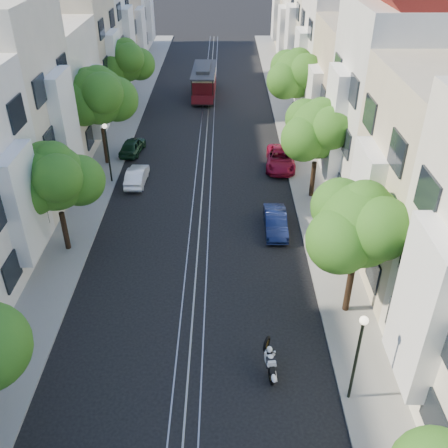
{
  "coord_description": "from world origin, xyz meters",
  "views": [
    {
      "loc": [
        1.47,
        -8.69,
        16.17
      ],
      "look_at": [
        1.47,
        13.2,
        2.2
      ],
      "focal_mm": 40.0,
      "sensor_mm": 36.0,
      "label": 1
    }
  ],
  "objects_px": {
    "tree_w_b": "(56,180)",
    "tree_w_c": "(99,97)",
    "sportbike_rider": "(270,360)",
    "parked_car_w_far": "(132,146)",
    "tree_e_d": "(297,75)",
    "tree_e_b": "(361,227)",
    "parked_car_w_mid": "(137,176)",
    "cable_car": "(204,80)",
    "lamp_west": "(107,144)",
    "tree_e_c": "(319,131)",
    "lamp_east": "(359,347)",
    "parked_car_e_mid": "(275,222)",
    "parked_car_e_far": "(281,159)",
    "tree_w_d": "(126,62)"
  },
  "relations": [
    {
      "from": "tree_w_b",
      "to": "parked_car_w_mid",
      "type": "height_order",
      "value": "tree_w_b"
    },
    {
      "from": "tree_w_b",
      "to": "parked_car_e_mid",
      "type": "bearing_deg",
      "value": 9.54
    },
    {
      "from": "lamp_east",
      "to": "tree_e_c",
      "type": "bearing_deg",
      "value": 86.56
    },
    {
      "from": "lamp_west",
      "to": "parked_car_e_mid",
      "type": "xyz_separation_m",
      "value": [
        10.78,
        -6.07,
        -2.25
      ]
    },
    {
      "from": "sportbike_rider",
      "to": "parked_car_e_mid",
      "type": "xyz_separation_m",
      "value": [
        1.17,
        10.64,
        -0.17
      ]
    },
    {
      "from": "tree_w_d",
      "to": "parked_car_e_far",
      "type": "bearing_deg",
      "value": -41.99
    },
    {
      "from": "tree_e_c",
      "to": "parked_car_w_mid",
      "type": "bearing_deg",
      "value": 170.64
    },
    {
      "from": "tree_e_d",
      "to": "parked_car_w_far",
      "type": "height_order",
      "value": "tree_e_d"
    },
    {
      "from": "sportbike_rider",
      "to": "cable_car",
      "type": "relative_size",
      "value": 0.25
    },
    {
      "from": "tree_e_b",
      "to": "parked_car_w_far",
      "type": "relative_size",
      "value": 1.92
    },
    {
      "from": "tree_e_b",
      "to": "tree_e_d",
      "type": "distance_m",
      "value": 22.0
    },
    {
      "from": "tree_e_d",
      "to": "tree_w_c",
      "type": "relative_size",
      "value": 0.97
    },
    {
      "from": "tree_w_c",
      "to": "lamp_west",
      "type": "xyz_separation_m",
      "value": [
        0.84,
        -2.98,
        -2.22
      ]
    },
    {
      "from": "tree_e_b",
      "to": "parked_car_w_mid",
      "type": "distance_m",
      "value": 17.99
    },
    {
      "from": "tree_e_d",
      "to": "tree_w_b",
      "type": "bearing_deg",
      "value": -130.27
    },
    {
      "from": "tree_e_b",
      "to": "tree_e_d",
      "type": "relative_size",
      "value": 0.98
    },
    {
      "from": "sportbike_rider",
      "to": "parked_car_w_far",
      "type": "bearing_deg",
      "value": 105.53
    },
    {
      "from": "tree_w_d",
      "to": "lamp_west",
      "type": "bearing_deg",
      "value": -86.56
    },
    {
      "from": "tree_w_d",
      "to": "parked_car_e_mid",
      "type": "bearing_deg",
      "value": -59.9
    },
    {
      "from": "sportbike_rider",
      "to": "tree_e_d",
      "type": "bearing_deg",
      "value": 74.4
    },
    {
      "from": "tree_w_b",
      "to": "tree_w_c",
      "type": "bearing_deg",
      "value": 90.0
    },
    {
      "from": "tree_w_b",
      "to": "lamp_west",
      "type": "distance_m",
      "value": 8.22
    },
    {
      "from": "tree_w_c",
      "to": "parked_car_e_mid",
      "type": "relative_size",
      "value": 1.97
    },
    {
      "from": "lamp_east",
      "to": "parked_car_w_far",
      "type": "relative_size",
      "value": 1.2
    },
    {
      "from": "tree_w_b",
      "to": "parked_car_w_far",
      "type": "bearing_deg",
      "value": 83.22
    },
    {
      "from": "parked_car_w_mid",
      "to": "cable_car",
      "type": "bearing_deg",
      "value": -100.56
    },
    {
      "from": "lamp_east",
      "to": "tree_w_c",
      "type": "bearing_deg",
      "value": 122.65
    },
    {
      "from": "parked_car_w_far",
      "to": "sportbike_rider",
      "type": "bearing_deg",
      "value": 120.21
    },
    {
      "from": "tree_e_d",
      "to": "parked_car_w_far",
      "type": "xyz_separation_m",
      "value": [
        -12.86,
        -4.06,
        -4.28
      ]
    },
    {
      "from": "cable_car",
      "to": "parked_car_e_mid",
      "type": "height_order",
      "value": "cable_car"
    },
    {
      "from": "lamp_west",
      "to": "parked_car_e_mid",
      "type": "height_order",
      "value": "lamp_west"
    },
    {
      "from": "tree_e_b",
      "to": "lamp_west",
      "type": "relative_size",
      "value": 1.61
    },
    {
      "from": "parked_car_w_mid",
      "to": "parked_car_e_far",
      "type": "bearing_deg",
      "value": -164.06
    },
    {
      "from": "tree_e_c",
      "to": "lamp_east",
      "type": "bearing_deg",
      "value": -93.44
    },
    {
      "from": "tree_w_b",
      "to": "tree_w_c",
      "type": "xyz_separation_m",
      "value": [
        0.0,
        11.0,
        0.67
      ]
    },
    {
      "from": "cable_car",
      "to": "parked_car_e_mid",
      "type": "distance_m",
      "value": 25.2
    },
    {
      "from": "cable_car",
      "to": "parked_car_w_far",
      "type": "distance_m",
      "value": 14.65
    },
    {
      "from": "lamp_west",
      "to": "parked_car_e_far",
      "type": "height_order",
      "value": "lamp_west"
    },
    {
      "from": "tree_w_b",
      "to": "sportbike_rider",
      "type": "bearing_deg",
      "value": -39.75
    },
    {
      "from": "sportbike_rider",
      "to": "parked_car_e_mid",
      "type": "bearing_deg",
      "value": 76.87
    },
    {
      "from": "tree_w_b",
      "to": "cable_car",
      "type": "xyz_separation_m",
      "value": [
        6.64,
        26.63,
        -2.76
      ]
    },
    {
      "from": "tree_w_c",
      "to": "parked_car_w_mid",
      "type": "xyz_separation_m",
      "value": [
        2.62,
        -3.06,
        -4.5
      ]
    },
    {
      "from": "tree_w_d",
      "to": "sportbike_rider",
      "type": "height_order",
      "value": "tree_w_d"
    },
    {
      "from": "tree_e_d",
      "to": "tree_w_c",
      "type": "distance_m",
      "value": 15.6
    },
    {
      "from": "tree_e_d",
      "to": "tree_w_d",
      "type": "xyz_separation_m",
      "value": [
        -14.4,
        5.0,
        -0.27
      ]
    },
    {
      "from": "tree_e_c",
      "to": "tree_w_c",
      "type": "bearing_deg",
      "value": 160.85
    },
    {
      "from": "tree_e_c",
      "to": "parked_car_w_mid",
      "type": "distance_m",
      "value": 12.6
    },
    {
      "from": "tree_e_b",
      "to": "sportbike_rider",
      "type": "distance_m",
      "value": 6.71
    },
    {
      "from": "sportbike_rider",
      "to": "parked_car_w_far",
      "type": "height_order",
      "value": "sportbike_rider"
    },
    {
      "from": "tree_e_b",
      "to": "lamp_east",
      "type": "distance_m",
      "value": 5.41
    }
  ]
}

